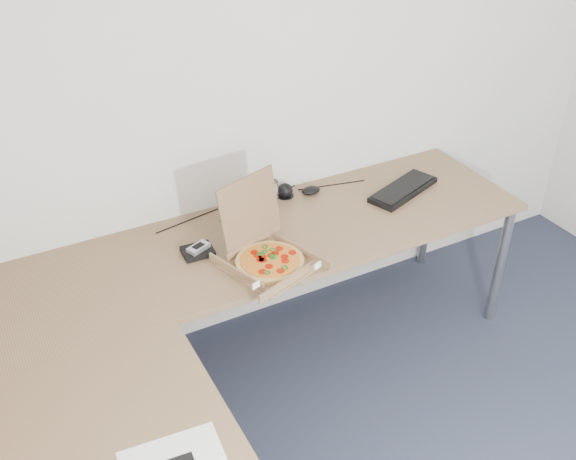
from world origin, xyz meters
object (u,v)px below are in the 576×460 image
pizza_box (268,256)px  wallet (198,251)px  drinking_glass (271,193)px  desk (240,319)px  keyboard (403,190)px

pizza_box → wallet: (-0.23, 0.21, -0.03)m
drinking_glass → desk: bearing=-125.3°
wallet → drinking_glass: bearing=29.1°
drinking_glass → pizza_box: bearing=-118.4°
pizza_box → wallet: 0.32m
pizza_box → drinking_glass: size_ratio=3.01×
desk → drinking_glass: bearing=54.7°
keyboard → wallet: bearing=161.0°
wallet → keyboard: bearing=4.5°
desk → pizza_box: 0.34m
pizza_box → drinking_glass: (0.23, 0.43, 0.02)m
desk → drinking_glass: drinking_glass is taller
desk → wallet: 0.45m
keyboard → wallet: keyboard is taller
drinking_glass → wallet: drinking_glass is taller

